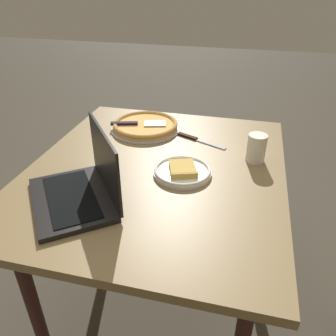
{
  "coord_description": "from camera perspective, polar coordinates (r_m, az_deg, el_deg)",
  "views": [
    {
      "loc": [
        1.08,
        0.31,
        1.4
      ],
      "look_at": [
        0.06,
        0.06,
        0.77
      ],
      "focal_mm": 36.16,
      "sensor_mm": 36.0,
      "label": 1
    }
  ],
  "objects": [
    {
      "name": "pizza_tray",
      "position": [
        1.62,
        -3.84,
        7.15
      ],
      "size": [
        0.33,
        0.33,
        0.04
      ],
      "color": "#A8A7AF",
      "rests_on": "dining_table"
    },
    {
      "name": "ground_plane",
      "position": [
        1.8,
        -1.53,
        -20.41
      ],
      "size": [
        12.0,
        12.0,
        0.0
      ],
      "primitive_type": "plane",
      "color": "#413B2F"
    },
    {
      "name": "laptop",
      "position": [
        1.14,
        -14.28,
        -3.07
      ],
      "size": [
        0.42,
        0.4,
        0.24
      ],
      "color": "black",
      "rests_on": "dining_table"
    },
    {
      "name": "table_knife",
      "position": [
        1.52,
        4.73,
        4.86
      ],
      "size": [
        0.12,
        0.23,
        0.01
      ],
      "color": "#B4BAC2",
      "rests_on": "dining_table"
    },
    {
      "name": "drink_cup",
      "position": [
        1.37,
        14.68,
        3.31
      ],
      "size": [
        0.07,
        0.07,
        0.11
      ],
      "color": "silver",
      "rests_on": "dining_table"
    },
    {
      "name": "pizza_plate",
      "position": [
        1.26,
        2.46,
        -0.52
      ],
      "size": [
        0.22,
        0.22,
        0.04
      ],
      "color": "white",
      "rests_on": "dining_table"
    },
    {
      "name": "dining_table",
      "position": [
        1.35,
        -1.91,
        -2.84
      ],
      "size": [
        1.13,
        0.97,
        0.73
      ],
      "color": "olive",
      "rests_on": "ground_plane"
    }
  ]
}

